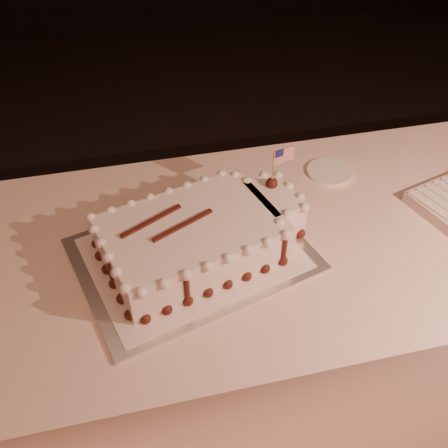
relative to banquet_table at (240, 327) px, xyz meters
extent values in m
cube|color=#FFD5C5|center=(0.00, 0.00, 0.00)|extent=(2.40, 0.80, 0.75)
cube|color=silver|center=(-0.14, -0.02, 0.38)|extent=(0.63, 0.54, 0.01)
cube|color=white|center=(-0.14, -0.02, 0.38)|extent=(0.57, 0.49, 0.00)
cube|color=white|center=(-0.14, -0.02, 0.43)|extent=(0.47, 0.37, 0.10)
cube|color=white|center=(0.09, 0.04, 0.43)|extent=(0.14, 0.18, 0.10)
sphere|color=#4F1C13|center=(-0.27, -0.20, 0.39)|extent=(0.03, 0.03, 0.03)
sphere|color=#4F1C13|center=(-0.22, -0.19, 0.39)|extent=(0.03, 0.03, 0.03)
sphere|color=#4F1C13|center=(-0.17, -0.18, 0.39)|extent=(0.03, 0.03, 0.03)
sphere|color=#4F1C13|center=(-0.12, -0.16, 0.39)|extent=(0.03, 0.03, 0.03)
sphere|color=#4F1C13|center=(-0.08, -0.15, 0.39)|extent=(0.03, 0.03, 0.03)
sphere|color=#4F1C13|center=(-0.03, -0.14, 0.39)|extent=(0.03, 0.03, 0.03)
sphere|color=#4F1C13|center=(0.02, -0.12, 0.39)|extent=(0.03, 0.03, 0.03)
sphere|color=#4F1C13|center=(0.07, -0.11, 0.39)|extent=(0.03, 0.03, 0.03)
sphere|color=#4F1C13|center=(0.07, -0.07, 0.39)|extent=(0.03, 0.03, 0.03)
sphere|color=#4F1C13|center=(0.10, -0.04, 0.39)|extent=(0.03, 0.03, 0.03)
sphere|color=#4F1C13|center=(0.14, -0.03, 0.39)|extent=(0.03, 0.03, 0.03)
sphere|color=#4F1C13|center=(0.15, 0.01, 0.39)|extent=(0.03, 0.03, 0.03)
sphere|color=#4F1C13|center=(0.13, 0.06, 0.39)|extent=(0.03, 0.03, 0.03)
sphere|color=#4F1C13|center=(0.12, 0.11, 0.39)|extent=(0.03, 0.03, 0.03)
sphere|color=#4F1C13|center=(0.08, 0.12, 0.39)|extent=(0.03, 0.03, 0.03)
sphere|color=#4F1C13|center=(0.03, 0.10, 0.39)|extent=(0.03, 0.03, 0.03)
sphere|color=#4F1C13|center=(0.01, 0.14, 0.39)|extent=(0.03, 0.03, 0.03)
sphere|color=#4F1C13|center=(-0.02, 0.15, 0.39)|extent=(0.03, 0.03, 0.03)
sphere|color=#4F1C13|center=(-0.07, 0.14, 0.39)|extent=(0.03, 0.03, 0.03)
sphere|color=#4F1C13|center=(-0.12, 0.12, 0.39)|extent=(0.03, 0.03, 0.03)
sphere|color=#4F1C13|center=(-0.17, 0.11, 0.39)|extent=(0.03, 0.03, 0.03)
sphere|color=#4F1C13|center=(-0.22, 0.09, 0.39)|extent=(0.03, 0.03, 0.03)
sphere|color=#4F1C13|center=(-0.27, 0.08, 0.39)|extent=(0.03, 0.03, 0.03)
sphere|color=#4F1C13|center=(-0.31, 0.07, 0.39)|extent=(0.03, 0.03, 0.03)
sphere|color=#4F1C13|center=(-0.36, 0.05, 0.39)|extent=(0.03, 0.03, 0.03)
sphere|color=#4F1C13|center=(-0.36, 0.01, 0.39)|extent=(0.03, 0.03, 0.03)
sphere|color=#4F1C13|center=(-0.34, -0.04, 0.39)|extent=(0.03, 0.03, 0.03)
sphere|color=#4F1C13|center=(-0.33, -0.09, 0.39)|extent=(0.03, 0.03, 0.03)
sphere|color=#4F1C13|center=(-0.32, -0.14, 0.39)|extent=(0.03, 0.03, 0.03)
sphere|color=#4F1C13|center=(-0.30, -0.19, 0.39)|extent=(0.03, 0.03, 0.03)
sphere|color=white|center=(-0.27, -0.20, 0.48)|extent=(0.03, 0.03, 0.03)
sphere|color=white|center=(-0.22, -0.19, 0.48)|extent=(0.03, 0.03, 0.03)
sphere|color=white|center=(-0.17, -0.18, 0.48)|extent=(0.03, 0.03, 0.03)
sphere|color=white|center=(-0.12, -0.16, 0.48)|extent=(0.03, 0.03, 0.03)
sphere|color=white|center=(-0.08, -0.15, 0.48)|extent=(0.03, 0.03, 0.03)
sphere|color=white|center=(-0.03, -0.14, 0.48)|extent=(0.03, 0.03, 0.03)
sphere|color=white|center=(0.02, -0.12, 0.48)|extent=(0.03, 0.03, 0.03)
sphere|color=white|center=(0.07, -0.11, 0.48)|extent=(0.03, 0.03, 0.03)
sphere|color=white|center=(0.07, -0.07, 0.48)|extent=(0.03, 0.03, 0.03)
sphere|color=white|center=(0.10, -0.04, 0.48)|extent=(0.03, 0.03, 0.03)
sphere|color=white|center=(0.14, -0.03, 0.48)|extent=(0.03, 0.03, 0.03)
sphere|color=white|center=(0.15, 0.01, 0.48)|extent=(0.03, 0.03, 0.03)
sphere|color=white|center=(0.13, 0.06, 0.48)|extent=(0.03, 0.03, 0.03)
sphere|color=white|center=(0.12, 0.11, 0.48)|extent=(0.03, 0.03, 0.03)
sphere|color=white|center=(0.08, 0.12, 0.48)|extent=(0.03, 0.03, 0.03)
sphere|color=white|center=(0.03, 0.10, 0.48)|extent=(0.03, 0.03, 0.03)
sphere|color=white|center=(0.01, 0.14, 0.48)|extent=(0.03, 0.03, 0.03)
sphere|color=white|center=(-0.02, 0.15, 0.48)|extent=(0.03, 0.03, 0.03)
sphere|color=white|center=(-0.07, 0.14, 0.48)|extent=(0.03, 0.03, 0.03)
sphere|color=white|center=(-0.12, 0.12, 0.48)|extent=(0.03, 0.03, 0.03)
sphere|color=white|center=(-0.17, 0.11, 0.48)|extent=(0.03, 0.03, 0.03)
sphere|color=white|center=(-0.22, 0.09, 0.48)|extent=(0.03, 0.03, 0.03)
sphere|color=white|center=(-0.27, 0.08, 0.48)|extent=(0.03, 0.03, 0.03)
sphere|color=white|center=(-0.31, 0.07, 0.48)|extent=(0.03, 0.03, 0.03)
sphere|color=white|center=(-0.36, 0.05, 0.48)|extent=(0.03, 0.03, 0.03)
sphere|color=white|center=(-0.36, 0.01, 0.48)|extent=(0.03, 0.03, 0.03)
sphere|color=white|center=(-0.34, -0.04, 0.48)|extent=(0.03, 0.03, 0.03)
sphere|color=white|center=(-0.33, -0.09, 0.48)|extent=(0.03, 0.03, 0.03)
sphere|color=white|center=(-0.32, -0.14, 0.48)|extent=(0.03, 0.03, 0.03)
sphere|color=white|center=(-0.30, -0.19, 0.48)|extent=(0.03, 0.03, 0.03)
cylinder|color=#4F1C13|center=(-0.17, -0.18, 0.43)|extent=(0.01, 0.01, 0.09)
sphere|color=#4F1C13|center=(-0.17, -0.18, 0.39)|extent=(0.02, 0.02, 0.02)
cylinder|color=#4F1C13|center=(0.07, -0.11, 0.43)|extent=(0.01, 0.01, 0.09)
sphere|color=#4F1C13|center=(0.07, -0.11, 0.39)|extent=(0.02, 0.02, 0.02)
cylinder|color=#4F1C13|center=(0.13, 0.06, 0.43)|extent=(0.01, 0.01, 0.09)
sphere|color=#4F1C13|center=(0.13, 0.06, 0.39)|extent=(0.02, 0.02, 0.02)
cylinder|color=#4F1C13|center=(-0.02, 0.15, 0.43)|extent=(0.01, 0.01, 0.09)
sphere|color=#4F1C13|center=(-0.02, 0.15, 0.39)|extent=(0.02, 0.02, 0.02)
cylinder|color=#4F1C13|center=(-0.27, 0.08, 0.43)|extent=(0.01, 0.01, 0.09)
sphere|color=#4F1C13|center=(-0.27, 0.08, 0.39)|extent=(0.02, 0.02, 0.02)
cylinder|color=#4F1C13|center=(-0.33, -0.09, 0.43)|extent=(0.01, 0.01, 0.09)
sphere|color=#4F1C13|center=(-0.33, -0.09, 0.39)|extent=(0.02, 0.02, 0.02)
cube|color=#4F1C13|center=(-0.22, 0.00, 0.49)|extent=(0.15, 0.09, 0.01)
cube|color=#4F1C13|center=(-0.15, -0.03, 0.49)|extent=(0.15, 0.08, 0.01)
sphere|color=#4F1C13|center=(0.09, 0.07, 0.49)|extent=(0.03, 0.03, 0.03)
cylinder|color=tan|center=(0.09, 0.07, 0.53)|extent=(0.00, 0.00, 0.12)
cube|color=red|center=(0.12, 0.08, 0.56)|extent=(0.06, 0.02, 0.04)
cube|color=navy|center=(0.10, 0.07, 0.58)|extent=(0.02, 0.01, 0.02)
cube|color=white|center=(0.50, -0.03, 0.41)|extent=(0.06, 0.15, 0.01)
cube|color=white|center=(0.53, -0.02, 0.41)|extent=(0.06, 0.15, 0.01)
cylinder|color=white|center=(0.32, 0.22, 0.38)|extent=(0.14, 0.14, 0.01)
camera|label=1|loc=(-0.25, -0.88, 1.27)|focal=40.00mm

